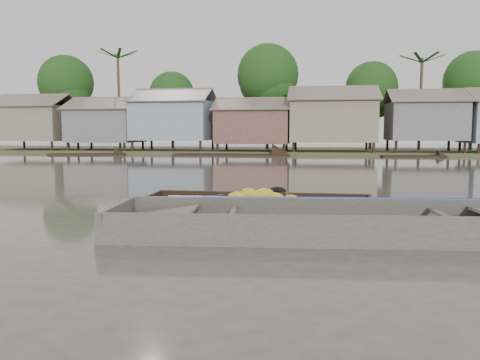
# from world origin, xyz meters

# --- Properties ---
(ground) EXTENTS (120.00, 120.00, 0.00)m
(ground) POSITION_xyz_m (0.00, 0.00, 0.00)
(ground) COLOR #453E35
(ground) RESTS_ON ground
(riverbank) EXTENTS (120.00, 12.47, 10.22)m
(riverbank) POSITION_xyz_m (3.03, 31.86, 3.07)
(riverbank) COLOR #384723
(riverbank) RESTS_ON ground
(banana_boat) EXTENTS (5.23, 1.43, 0.75)m
(banana_boat) POSITION_xyz_m (-0.35, 2.25, 0.14)
(banana_boat) COLOR black
(banana_boat) RESTS_ON ground
(viewer_boat) EXTENTS (8.32, 2.83, 0.66)m
(viewer_boat) POSITION_xyz_m (1.42, -0.10, 0.07)
(viewer_boat) COLOR #3F3B35
(viewer_boat) RESTS_ON ground
(distant_boats) EXTENTS (47.19, 14.99, 0.35)m
(distant_boats) POSITION_xyz_m (8.52, 23.69, -0.05)
(distant_boats) COLOR black
(distant_boats) RESTS_ON ground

